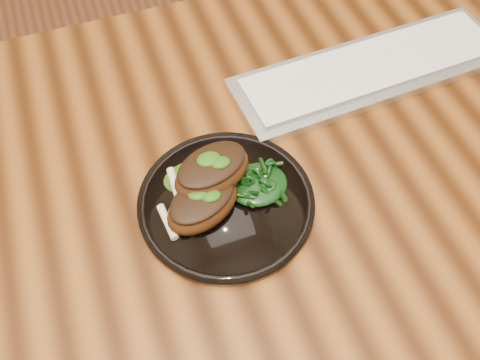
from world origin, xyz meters
name	(u,v)px	position (x,y,z in m)	size (l,w,h in m)	color
desk	(203,205)	(0.00, 0.00, 0.67)	(1.60, 0.80, 0.75)	#331706
plate	(226,203)	(0.02, -0.06, 0.76)	(0.25, 0.25, 0.01)	black
lamb_chop_front	(202,203)	(-0.02, -0.07, 0.79)	(0.13, 0.11, 0.05)	#3E1F0C
lamb_chop_back	(211,171)	(0.01, -0.04, 0.81)	(0.13, 0.10, 0.05)	#3E1F0C
herb_smear	(193,176)	(-0.01, -0.01, 0.77)	(0.09, 0.06, 0.01)	#174207
greens_heap	(258,182)	(0.07, -0.06, 0.78)	(0.08, 0.08, 0.03)	black
keyboard	(371,69)	(0.33, 0.10, 0.76)	(0.48, 0.17, 0.02)	silver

